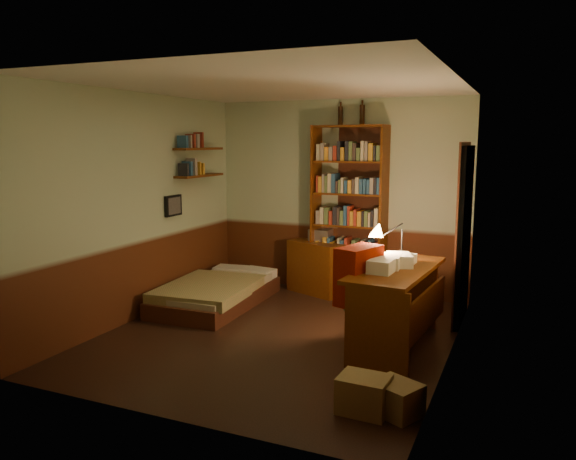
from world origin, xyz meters
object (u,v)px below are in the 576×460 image
at_px(bed, 216,284).
at_px(mini_stereo, 321,235).
at_px(bookshelf, 349,212).
at_px(dresser, 317,267).
at_px(desk, 395,307).
at_px(office_chair, 375,297).
at_px(desk_lamp, 402,232).
at_px(cardboard_box_b, 396,399).
at_px(cardboard_box_a, 364,394).

distance_m(bed, mini_stereo, 1.60).
bearing_deg(bookshelf, dresser, -162.60).
distance_m(desk, office_chair, 0.35).
distance_m(bed, dresser, 1.43).
bearing_deg(office_chair, bed, 178.58).
distance_m(dresser, desk, 2.15).
height_order(mini_stereo, bookshelf, bookshelf).
relative_size(bed, mini_stereo, 6.23).
xyz_separation_m(desk_lamp, cardboard_box_b, (0.34, -1.68, -1.00)).
bearing_deg(bed, office_chair, -21.81).
xyz_separation_m(mini_stereo, desk_lamp, (1.42, -1.46, 0.34)).
bearing_deg(cardboard_box_a, dresser, 116.40).
bearing_deg(dresser, desk, -26.01).
distance_m(dresser, cardboard_box_a, 3.44).
bearing_deg(mini_stereo, dresser, -87.09).
xyz_separation_m(cardboard_box_a, cardboard_box_b, (0.23, 0.06, -0.02)).
relative_size(bookshelf, cardboard_box_a, 6.02).
xyz_separation_m(desk, cardboard_box_b, (0.33, -1.41, -0.28)).
relative_size(bed, bookshelf, 0.79).
xyz_separation_m(mini_stereo, cardboard_box_a, (1.53, -3.20, -0.64)).
distance_m(dresser, mini_stereo, 0.45).
xyz_separation_m(bed, desk_lamp, (2.39, -0.29, 0.86)).
distance_m(bed, desk, 2.46).
height_order(bookshelf, desk_lamp, bookshelf).
height_order(dresser, bookshelf, bookshelf).
xyz_separation_m(bed, cardboard_box_a, (2.50, -2.03, -0.13)).
relative_size(bed, dresser, 2.26).
distance_m(mini_stereo, desk, 2.27).
distance_m(mini_stereo, bookshelf, 0.54).
bearing_deg(cardboard_box_b, bookshelf, 113.63).
xyz_separation_m(bed, cardboard_box_b, (2.73, -1.97, -0.14)).
bearing_deg(bookshelf, bed, -135.04).
relative_size(bookshelf, desk, 1.50).
distance_m(desk, cardboard_box_b, 1.48).
xyz_separation_m(bookshelf, office_chair, (0.89, -1.97, -0.56)).
height_order(dresser, cardboard_box_b, dresser).
bearing_deg(desk, cardboard_box_a, -81.29).
bearing_deg(dresser, desk_lamp, -21.03).
distance_m(desk, cardboard_box_a, 1.50).
bearing_deg(desk_lamp, cardboard_box_b, -65.55).
bearing_deg(cardboard_box_a, bookshelf, 109.55).
bearing_deg(bookshelf, office_chair, -60.16).
bearing_deg(desk_lamp, bed, -174.04).
bearing_deg(bed, cardboard_box_b, -37.33).
relative_size(bed, cardboard_box_b, 5.15).
height_order(desk, desk_lamp, desk_lamp).
xyz_separation_m(desk_lamp, office_chair, (-0.12, -0.54, -0.56)).
height_order(desk_lamp, cardboard_box_b, desk_lamp).
bearing_deg(office_chair, desk_lamp, 95.91).
distance_m(bookshelf, cardboard_box_b, 3.53).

